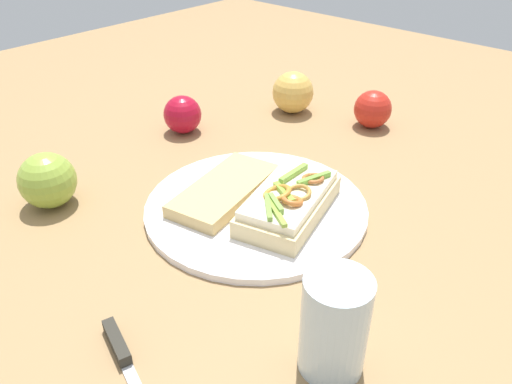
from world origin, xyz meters
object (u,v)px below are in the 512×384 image
at_px(sandwich, 289,201).
at_px(apple_3, 47,180).
at_px(plate, 256,207).
at_px(drinking_glass, 334,325).
at_px(knife, 122,353).
at_px(apple_0, 373,109).
at_px(bread_slice_side, 225,190).
at_px(apple_1, 183,115).
at_px(apple_2, 293,92).

relative_size(sandwich, apple_3, 2.35).
bearing_deg(plate, drinking_glass, 147.41).
relative_size(plate, knife, 2.52).
relative_size(drinking_glass, knife, 0.87).
bearing_deg(apple_0, sandwich, 102.48).
bearing_deg(sandwich, drinking_glass, 33.25).
bearing_deg(apple_3, knife, 162.66).
bearing_deg(knife, bread_slice_side, 131.73).
bearing_deg(plate, apple_0, -85.74).
xyz_separation_m(plate, drinking_glass, (-0.23, 0.15, 0.05)).
distance_m(plate, bread_slice_side, 0.05).
height_order(plate, apple_0, apple_0).
bearing_deg(plate, apple_3, 39.06).
xyz_separation_m(apple_0, drinking_glass, (-0.25, 0.49, 0.02)).
xyz_separation_m(sandwich, drinking_glass, (-0.18, 0.16, 0.02)).
bearing_deg(knife, apple_3, 179.79).
xyz_separation_m(bread_slice_side, apple_0, (-0.02, -0.36, 0.01)).
height_order(apple_1, apple_2, apple_2).
relative_size(plate, drinking_glass, 2.91).
distance_m(plate, apple_2, 0.35).
height_order(bread_slice_side, knife, bread_slice_side).
bearing_deg(knife, apple_2, 130.47).
distance_m(plate, apple_1, 0.29).
relative_size(bread_slice_side, drinking_glass, 1.66).
relative_size(bread_slice_side, apple_0, 2.58).
relative_size(apple_0, apple_2, 0.86).
bearing_deg(plate, knife, 104.76).
height_order(apple_0, drinking_glass, drinking_glass).
distance_m(plate, apple_3, 0.29).
distance_m(bread_slice_side, apple_1, 0.25).
bearing_deg(knife, apple_0, 116.11).
distance_m(plate, knife, 0.29).
xyz_separation_m(bread_slice_side, knife, (-0.12, 0.26, -0.01)).
distance_m(sandwich, apple_3, 0.34).
bearing_deg(drinking_glass, apple_0, -62.76).
height_order(apple_1, apple_3, apple_3).
distance_m(sandwich, apple_2, 0.37).
bearing_deg(apple_0, apple_3, 69.38).
bearing_deg(drinking_glass, bread_slice_side, -25.70).
height_order(bread_slice_side, apple_0, apple_0).
distance_m(bread_slice_side, apple_0, 0.36).
relative_size(bread_slice_side, apple_3, 2.24).
bearing_deg(plate, apple_1, -20.27).
bearing_deg(apple_0, plate, 94.26).
distance_m(sandwich, apple_0, 0.34).
relative_size(plate, sandwich, 1.67).
xyz_separation_m(plate, apple_2, (0.18, -0.30, 0.03)).
relative_size(apple_2, knife, 0.65).
bearing_deg(apple_0, bread_slice_side, 86.53).
bearing_deg(apple_0, apple_1, 45.99).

